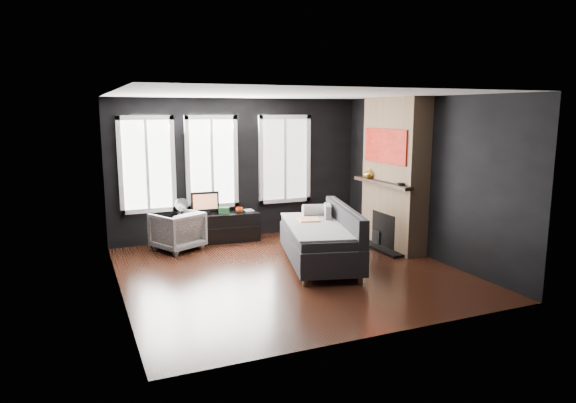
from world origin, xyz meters
name	(u,v)px	position (x,y,z in m)	size (l,w,h in m)	color
floor	(290,271)	(0.00, 0.00, 0.00)	(5.00, 5.00, 0.00)	black
ceiling	(290,94)	(0.00, 0.00, 2.70)	(5.00, 5.00, 0.00)	white
wall_back	(239,169)	(0.00, 2.50, 1.35)	(5.00, 0.02, 2.70)	black
wall_left	(116,196)	(-2.50, 0.00, 1.35)	(0.02, 5.00, 2.70)	black
wall_right	(425,177)	(2.50, 0.00, 1.35)	(0.02, 5.00, 2.70)	black
windows	(216,115)	(-0.45, 2.46, 2.38)	(4.00, 0.16, 1.76)	white
fireplace	(394,174)	(2.30, 0.60, 1.35)	(0.70, 1.62, 2.70)	#93724C
sofa	(319,236)	(0.59, 0.17, 0.48)	(1.11, 2.21, 0.95)	#28282A
stripe_pillow	(328,216)	(0.96, 0.59, 0.69)	(0.10, 0.41, 0.41)	gray
armchair	(177,229)	(-1.35, 1.95, 0.39)	(0.75, 0.70, 0.77)	silver
media_console	(217,228)	(-0.55, 2.24, 0.27)	(1.59, 0.50, 0.55)	black
monitor	(205,201)	(-0.74, 2.29, 0.78)	(0.53, 0.11, 0.47)	black
desk_fan	(182,207)	(-1.19, 2.27, 0.72)	(0.25, 0.25, 0.35)	#959595
mug	(239,209)	(-0.13, 2.13, 0.61)	(0.13, 0.11, 0.13)	red
book	(245,205)	(0.02, 2.25, 0.66)	(0.17, 0.02, 0.23)	tan
storage_box	(224,210)	(-0.41, 2.21, 0.60)	(0.20, 0.13, 0.11)	#2E6736
mantel_vase	(369,173)	(2.05, 1.05, 1.32)	(0.18, 0.19, 0.18)	gold
mantel_clock	(401,184)	(2.05, 0.05, 1.25)	(0.13, 0.13, 0.04)	black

